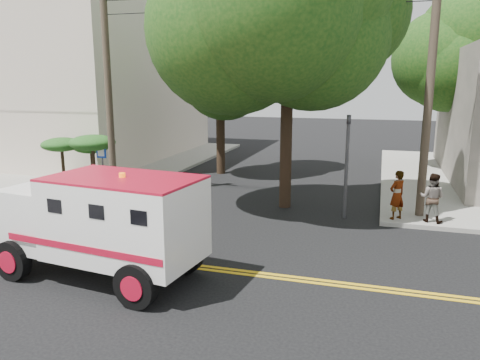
% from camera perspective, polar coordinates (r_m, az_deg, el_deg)
% --- Properties ---
extents(ground, '(100.00, 100.00, 0.00)m').
position_cam_1_polar(ground, '(12.53, -7.49, -10.21)').
color(ground, black).
rests_on(ground, ground).
extents(sidewalk_nw, '(17.00, 17.00, 0.15)m').
position_cam_1_polar(sidewalk_nw, '(30.61, -20.30, 2.55)').
color(sidewalk_nw, gray).
rests_on(sidewalk_nw, ground).
extents(building_left, '(16.00, 14.00, 10.00)m').
position_cam_1_polar(building_left, '(32.67, -22.21, 11.91)').
color(building_left, beige).
rests_on(building_left, sidewalk_nw).
extents(utility_pole_left, '(0.28, 0.28, 9.00)m').
position_cam_1_polar(utility_pole_left, '(19.58, -15.77, 10.94)').
color(utility_pole_left, '#382D23').
rests_on(utility_pole_left, ground).
extents(utility_pole_right, '(0.28, 0.28, 9.00)m').
position_cam_1_polar(utility_pole_right, '(16.80, 22.12, 10.41)').
color(utility_pole_right, '#382D23').
rests_on(utility_pole_right, ground).
extents(tree_main, '(6.08, 5.70, 9.85)m').
position_cam_1_polar(tree_main, '(17.18, 7.30, 20.23)').
color(tree_main, black).
rests_on(tree_main, ground).
extents(tree_left, '(4.48, 4.20, 7.70)m').
position_cam_1_polar(tree_left, '(23.59, -1.88, 14.47)').
color(tree_left, black).
rests_on(tree_left, ground).
extents(tree_right, '(4.80, 4.50, 8.20)m').
position_cam_1_polar(tree_right, '(26.64, 26.23, 13.79)').
color(tree_right, black).
rests_on(tree_right, ground).
extents(traffic_signal, '(0.15, 0.18, 3.60)m').
position_cam_1_polar(traffic_signal, '(16.36, 12.92, 2.95)').
color(traffic_signal, '#3F3F42').
rests_on(traffic_signal, ground).
extents(accessibility_sign, '(0.45, 0.10, 2.02)m').
position_cam_1_polar(accessibility_sign, '(20.33, -16.44, 2.03)').
color(accessibility_sign, '#3F3F42').
rests_on(accessibility_sign, ground).
extents(palm_planter, '(3.52, 2.63, 2.36)m').
position_cam_1_polar(palm_planter, '(21.34, -18.61, 3.11)').
color(palm_planter, '#1E3314').
rests_on(palm_planter, sidewalk_nw).
extents(armored_truck, '(5.83, 2.82, 2.56)m').
position_cam_1_polar(armored_truck, '(11.73, -16.71, -4.66)').
color(armored_truck, white).
rests_on(armored_truck, ground).
extents(pedestrian_a, '(0.71, 0.71, 1.66)m').
position_cam_1_polar(pedestrian_a, '(16.48, 18.60, -1.73)').
color(pedestrian_a, gray).
rests_on(pedestrian_a, sidewalk_ne).
extents(pedestrian_b, '(0.94, 0.82, 1.63)m').
position_cam_1_polar(pedestrian_b, '(16.56, 22.35, -2.01)').
color(pedestrian_b, gray).
rests_on(pedestrian_b, sidewalk_ne).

